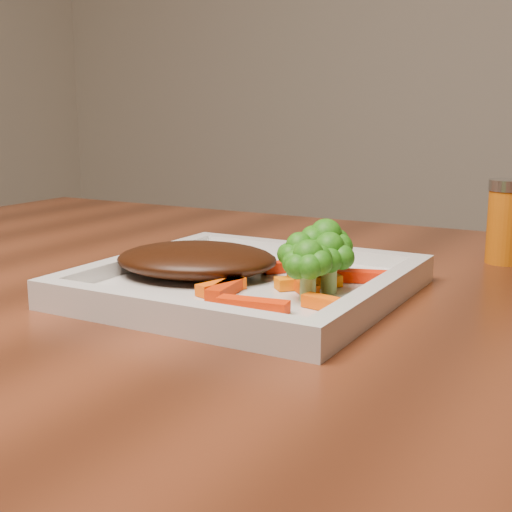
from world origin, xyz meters
The scene contains 15 objects.
plate centered at (0.04, 0.04, 0.76)m, with size 0.27×0.27×0.01m, color silver.
steak centered at (-0.02, 0.04, 0.78)m, with size 0.15×0.12×0.03m, color black.
broccoli_0 centered at (0.10, 0.07, 0.80)m, with size 0.05×0.05×0.07m, color #1E6611, non-canonical shape.
broccoli_1 centered at (0.12, 0.04, 0.79)m, with size 0.05×0.05×0.06m, color #165F0F, non-canonical shape.
broccoli_2 centered at (0.11, 0.00, 0.79)m, with size 0.05×0.05×0.06m, color #276E12, non-canonical shape.
broccoli_3 centered at (0.09, 0.04, 0.79)m, with size 0.05×0.05×0.06m, color #277914, non-canonical shape.
carrot_0 centered at (0.09, -0.05, 0.77)m, with size 0.06×0.02×0.01m, color red.
carrot_1 centered at (0.14, -0.01, 0.77)m, with size 0.05×0.01×0.01m, color #FF5704.
carrot_2 centered at (0.05, -0.01, 0.77)m, with size 0.05×0.01×0.01m, color red.
carrot_3 centered at (0.14, 0.09, 0.77)m, with size 0.06×0.02×0.01m, color red.
carrot_4 centered at (0.05, 0.09, 0.77)m, with size 0.05×0.01×0.01m, color red.
carrot_5 centered at (0.10, 0.03, 0.77)m, with size 0.05×0.01×0.01m, color #D44303.
carrot_6 centered at (0.10, 0.04, 0.77)m, with size 0.06×0.02×0.01m, color #FF7104.
spice_shaker centered at (0.22, 0.29, 0.80)m, with size 0.04×0.04×0.09m, color #AE5309.
carrot_7 centered at (0.04, -0.01, 0.77)m, with size 0.05×0.01×0.01m, color #FA5204.
Camera 1 is at (0.36, -0.51, 0.92)m, focal length 50.00 mm.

